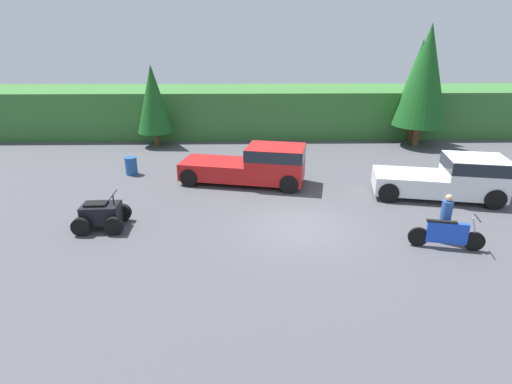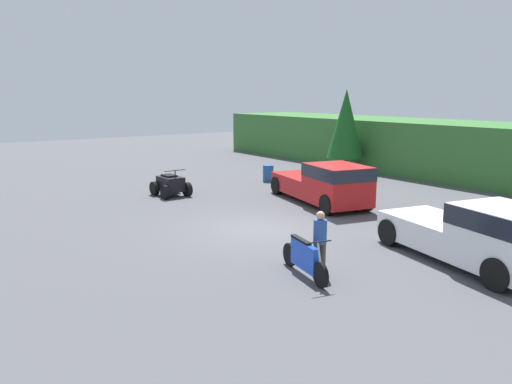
{
  "view_description": "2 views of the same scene",
  "coord_description": "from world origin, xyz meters",
  "views": [
    {
      "loc": [
        -1.95,
        -13.0,
        6.35
      ],
      "look_at": [
        -1.63,
        1.04,
        0.95
      ],
      "focal_mm": 28.0,
      "sensor_mm": 36.0,
      "label": 1
    },
    {
      "loc": [
        13.8,
        -9.79,
        4.64
      ],
      "look_at": [
        -1.63,
        1.04,
        0.95
      ],
      "focal_mm": 35.0,
      "sensor_mm": 36.0,
      "label": 2
    }
  ],
  "objects": [
    {
      "name": "ground_plane",
      "position": [
        0.0,
        0.0,
        0.0
      ],
      "size": [
        80.0,
        80.0,
        0.0
      ],
      "primitive_type": "plane",
      "color": "#4C4C51"
    },
    {
      "name": "hillside_backdrop",
      "position": [
        0.0,
        16.0,
        1.54
      ],
      "size": [
        44.0,
        6.0,
        3.08
      ],
      "color": "#387033",
      "rests_on": "ground_plane"
    },
    {
      "name": "tree_left",
      "position": [
        -7.66,
        11.82,
        2.92
      ],
      "size": [
        2.19,
        2.19,
        4.97
      ],
      "color": "brown",
      "rests_on": "ground_plane"
    },
    {
      "name": "pickup_truck_red",
      "position": [
        -1.55,
        4.62,
        0.96
      ],
      "size": [
        5.98,
        3.2,
        1.83
      ],
      "rotation": [
        0.0,
        0.0,
        -0.22
      ],
      "color": "red",
      "rests_on": "ground_plane"
    },
    {
      "name": "pickup_truck_second",
      "position": [
        6.63,
        2.62,
        0.96
      ],
      "size": [
        5.44,
        3.04,
        1.83
      ],
      "rotation": [
        0.0,
        0.0,
        -0.21
      ],
      "color": "white",
      "rests_on": "ground_plane"
    },
    {
      "name": "dirt_bike",
      "position": [
        4.44,
        -1.69,
        0.48
      ],
      "size": [
        2.3,
        0.77,
        1.16
      ],
      "rotation": [
        0.0,
        0.0,
        -0.22
      ],
      "color": "black",
      "rests_on": "ground_plane"
    },
    {
      "name": "quad_atv",
      "position": [
        -7.15,
        0.06,
        0.5
      ],
      "size": [
        1.81,
        1.4,
        1.27
      ],
      "rotation": [
        0.0,
        0.0,
        0.04
      ],
      "color": "black",
      "rests_on": "ground_plane"
    },
    {
      "name": "rider_person",
      "position": [
        4.53,
        -1.25,
        0.92
      ],
      "size": [
        0.38,
        0.38,
        1.69
      ],
      "rotation": [
        0.0,
        0.0,
        -0.08
      ],
      "color": "brown",
      "rests_on": "ground_plane"
    },
    {
      "name": "steel_barrel",
      "position": [
        -7.74,
        6.14,
        0.44
      ],
      "size": [
        0.58,
        0.58,
        0.88
      ],
      "color": "#1E5193",
      "rests_on": "ground_plane"
    }
  ]
}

